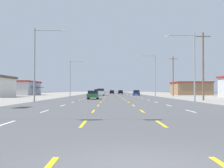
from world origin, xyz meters
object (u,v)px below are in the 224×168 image
object	(u,v)px
sedan_inner_left_nearest	(93,95)
suv_inner_left_near	(101,92)
streetlight_right_row_0	(191,62)
streetlight_left_row_1	(72,75)
hatchback_inner_right_midfar	(120,92)
streetlight_left_row_0	(38,59)
hatchback_center_turn_far	(112,92)
hatchback_far_right_mid	(136,93)
streetlight_right_row_1	(153,72)
suv_far_left_farther	(97,91)
sedan_center_turn_farthest	(112,92)

from	to	relation	value
sedan_inner_left_nearest	suv_inner_left_near	world-z (taller)	suv_inner_left_near
streetlight_right_row_0	streetlight_left_row_1	xyz separation A→B (m)	(-19.43, 30.98, -0.05)
suv_inner_left_near	streetlight_right_row_0	size ratio (longest dim) A/B	0.56
hatchback_inner_right_midfar	streetlight_left_row_0	xyz separation A→B (m)	(-13.02, -70.55, 4.67)
suv_inner_left_near	hatchback_center_turn_far	distance (m)	33.37
hatchback_inner_right_midfar	streetlight_right_row_0	xyz separation A→B (m)	(6.45, -70.55, 4.32)
hatchback_inner_right_midfar	streetlight_right_row_0	world-z (taller)	streetlight_right_row_0
suv_inner_left_near	hatchback_far_right_mid	xyz separation A→B (m)	(10.17, 1.45, -0.24)
sedan_inner_left_nearest	streetlight_left_row_0	world-z (taller)	streetlight_left_row_0
hatchback_center_turn_far	streetlight_right_row_0	bearing A→B (deg)	-82.77
streetlight_left_row_1	streetlight_right_row_1	xyz separation A→B (m)	(19.38, 0.00, 0.75)
hatchback_far_right_mid	sedan_inner_left_nearest	bearing A→B (deg)	-107.63
suv_far_left_farther	sedan_center_turn_farthest	size ratio (longest dim) A/B	1.09
sedan_inner_left_nearest	suv_far_left_farther	world-z (taller)	suv_far_left_farther
hatchback_inner_right_midfar	streetlight_left_row_1	world-z (taller)	streetlight_left_row_1
streetlight_left_row_0	sedan_inner_left_nearest	bearing A→B (deg)	62.53
streetlight_left_row_1	suv_far_left_farther	bearing A→B (deg)	87.76
suv_inner_left_near	hatchback_inner_right_midfar	size ratio (longest dim) A/B	1.26
sedan_inner_left_nearest	suv_inner_left_near	size ratio (longest dim) A/B	0.92
sedan_inner_left_nearest	hatchback_center_turn_far	xyz separation A→B (m)	(3.52, 64.45, 0.03)
streetlight_right_row_0	suv_far_left_farther	bearing A→B (deg)	99.93
hatchback_far_right_mid	streetlight_left_row_0	xyz separation A→B (m)	(-16.63, -44.70, 4.67)
suv_inner_left_near	hatchback_inner_right_midfar	xyz separation A→B (m)	(6.56, 27.30, -0.24)
suv_far_left_farther	streetlight_right_row_1	world-z (taller)	streetlight_right_row_1
sedan_center_turn_farthest	streetlight_right_row_0	bearing A→B (deg)	-84.30
hatchback_far_right_mid	streetlight_right_row_1	xyz separation A→B (m)	(2.79, -13.72, 5.02)
streetlight_left_row_0	streetlight_left_row_1	size ratio (longest dim) A/B	1.09
sedan_inner_left_nearest	sedan_center_turn_farthest	world-z (taller)	same
sedan_inner_left_nearest	streetlight_right_row_0	world-z (taller)	streetlight_right_row_0
streetlight_left_row_0	suv_inner_left_near	bearing A→B (deg)	81.50
hatchback_center_turn_far	streetlight_right_row_1	world-z (taller)	streetlight_right_row_1
streetlight_right_row_1	streetlight_right_row_0	bearing A→B (deg)	-89.92
hatchback_inner_right_midfar	streetlight_left_row_1	distance (m)	41.86
hatchback_inner_right_midfar	streetlight_left_row_1	xyz separation A→B (m)	(-12.97, -39.57, 4.27)
hatchback_inner_right_midfar	hatchback_far_right_mid	bearing A→B (deg)	-82.04
suv_far_left_farther	suv_inner_left_near	bearing A→B (deg)	-85.84
hatchback_center_turn_far	streetlight_left_row_1	world-z (taller)	streetlight_left_row_1
streetlight_left_row_1	streetlight_left_row_0	bearing A→B (deg)	-90.08
suv_inner_left_near	streetlight_right_row_0	distance (m)	45.35
hatchback_far_right_mid	suv_far_left_farther	world-z (taller)	suv_far_left_farther
suv_inner_left_near	streetlight_left_row_0	distance (m)	43.95
streetlight_left_row_0	streetlight_left_row_1	world-z (taller)	streetlight_left_row_0
hatchback_inner_right_midfar	suv_far_left_farther	bearing A→B (deg)	111.94
hatchback_center_turn_far	suv_far_left_farther	world-z (taller)	suv_far_left_farther
hatchback_far_right_mid	streetlight_right_row_0	bearing A→B (deg)	-86.37
hatchback_center_turn_far	suv_far_left_farther	bearing A→B (deg)	109.77
suv_far_left_farther	hatchback_inner_right_midfar	bearing A→B (deg)	-68.06
streetlight_left_row_0	suv_far_left_farther	bearing A→B (deg)	88.46
streetlight_left_row_0	streetlight_right_row_0	xyz separation A→B (m)	(19.47, 0.00, -0.35)
streetlight_left_row_0	streetlight_right_row_0	bearing A→B (deg)	0.00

